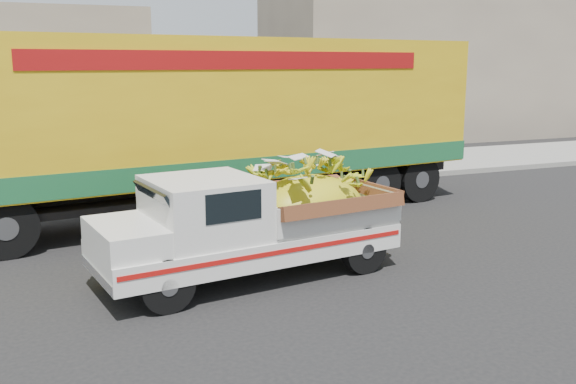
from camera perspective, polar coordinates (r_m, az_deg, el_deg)
name	(u,v)px	position (r m, az deg, el deg)	size (l,w,h in m)	color
ground	(224,266)	(10.73, -5.74, -6.57)	(100.00, 100.00, 0.00)	black
curb	(156,195)	(16.28, -11.69, -0.24)	(60.00, 0.25, 0.15)	gray
sidewalk	(141,181)	(18.31, -12.91, 0.98)	(60.00, 4.00, 0.14)	gray
building_right	(427,69)	(29.90, 12.29, 10.63)	(14.00, 6.00, 6.00)	gray
pickup_truck	(269,220)	(10.09, -1.69, -2.47)	(4.88, 2.36, 1.64)	black
semi_trailer	(222,119)	(13.86, -5.89, 6.48)	(12.05, 4.09, 3.80)	black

